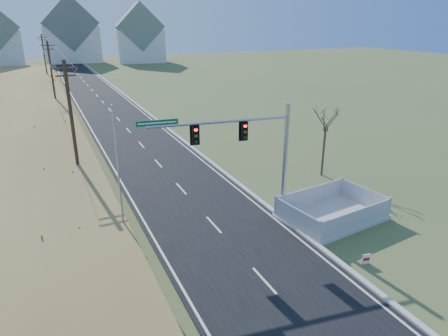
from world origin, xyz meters
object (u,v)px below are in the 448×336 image
traffic_signal_mast (256,151)px  flagpole (120,192)px  fence_enclosure (331,214)px  bare_tree (327,118)px  open_sign (366,259)px

traffic_signal_mast → flagpole: bearing=-175.7°
fence_enclosure → bare_tree: bare_tree is taller
fence_enclosure → open_sign: bearing=-116.5°
fence_enclosure → open_sign: size_ratio=11.97×
bare_tree → flagpole: bearing=-166.7°
fence_enclosure → bare_tree: size_ratio=1.14×
traffic_signal_mast → bare_tree: bearing=34.7°
flagpole → open_sign: bearing=-33.9°
fence_enclosure → traffic_signal_mast: bearing=148.4°
traffic_signal_mast → bare_tree: (8.43, 4.31, 0.27)m
open_sign → bare_tree: bearing=73.9°
flagpole → bare_tree: 16.83m
open_sign → flagpole: (-10.59, 7.12, 2.78)m
open_sign → traffic_signal_mast: bearing=123.5°
flagpole → bare_tree: flagpole is taller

